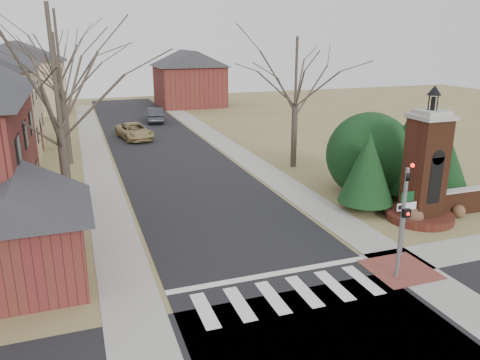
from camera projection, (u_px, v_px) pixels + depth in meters
name	position (u px, v px, depth m)	size (l,w,h in m)	color
ground	(299.00, 307.00, 15.44)	(120.00, 120.00, 0.00)	olive
main_street	(168.00, 155.00, 35.27)	(8.00, 70.00, 0.01)	black
crosswalk_zone	(289.00, 294.00, 16.16)	(8.00, 2.20, 0.02)	silver
stop_bar	(271.00, 275.00, 17.51)	(8.00, 0.35, 0.02)	silver
sidewalk_right_main	(234.00, 150.00, 36.93)	(2.00, 60.00, 0.02)	gray
sidewalk_left	(97.00, 161.00, 33.60)	(2.00, 60.00, 0.02)	gray
curb_apron	(400.00, 270.00, 17.87)	(2.40, 2.40, 0.02)	brown
traffic_signal_pole	(404.00, 212.00, 16.58)	(0.28, 0.41, 4.50)	slate
sign_post	(406.00, 211.00, 18.45)	(0.90, 0.07, 2.75)	slate
brick_gate_monument	(424.00, 177.00, 22.19)	(3.20, 3.20, 6.47)	#4F2817
garage_left	(20.00, 228.00, 16.11)	(4.80, 4.80, 4.29)	maroon
house_distant_left	(19.00, 76.00, 53.62)	(10.80, 8.80, 8.53)	#CEB489
house_distant_right	(189.00, 77.00, 60.19)	(8.80, 8.80, 7.30)	maroon
evergreen_near	(368.00, 167.00, 23.38)	(2.80, 2.80, 4.10)	#473D33
evergreen_mid	(407.00, 151.00, 25.43)	(3.40, 3.40, 4.70)	#473D33
evergreen_far	(448.00, 165.00, 25.38)	(2.40, 2.40, 3.30)	#473D33
evergreen_mass	(369.00, 151.00, 26.18)	(4.80, 4.80, 4.80)	black
bare_tree_0	(53.00, 58.00, 19.07)	(8.05, 8.05, 11.15)	#473D33
bare_tree_1	(57.00, 45.00, 30.69)	(8.40, 8.40, 11.64)	#473D33
bare_tree_2	(55.00, 55.00, 42.54)	(7.35, 7.35, 10.19)	#473D33
bare_tree_3	(296.00, 67.00, 30.31)	(7.00, 7.00, 9.70)	#473D33
pickup_truck	(135.00, 131.00, 40.71)	(2.31, 5.00, 1.39)	#A08A57
distant_car	(155.00, 115.00, 49.00)	(1.61, 4.62, 1.52)	#2F3237
dry_shrub_left	(414.00, 215.00, 22.11)	(0.92, 0.92, 0.92)	brown
dry_shrub_right	(459.00, 211.00, 23.01)	(0.64, 0.64, 0.64)	brown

